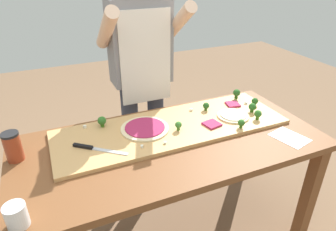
{
  "coord_description": "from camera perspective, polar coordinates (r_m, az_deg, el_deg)",
  "views": [
    {
      "loc": [
        -0.57,
        -1.26,
        1.67
      ],
      "look_at": [
        0.04,
        0.14,
        0.85
      ],
      "focal_mm": 31.73,
      "sensor_mm": 36.0,
      "label": 1
    }
  ],
  "objects": [
    {
      "name": "cheese_crumble_a",
      "position": [
        1.58,
        -0.56,
        -5.26
      ],
      "size": [
        0.02,
        0.02,
        0.01
      ],
      "primitive_type": "cube",
      "rotation": [
        0.0,
        0.0,
        1.18
      ],
      "color": "silver",
      "rests_on": "cutting_board"
    },
    {
      "name": "broccoli_floret_front_left",
      "position": [
        1.76,
        -12.58,
        -1.03
      ],
      "size": [
        0.05,
        0.05,
        0.06
      ],
      "color": "#366618",
      "rests_on": "cutting_board"
    },
    {
      "name": "cook_center",
      "position": [
        2.06,
        -5.14,
        9.1
      ],
      "size": [
        0.54,
        0.39,
        1.67
      ],
      "color": "#333847",
      "rests_on": "ground"
    },
    {
      "name": "broccoli_floret_center_left",
      "position": [
        1.88,
        16.89,
        0.26
      ],
      "size": [
        0.04,
        0.04,
        0.06
      ],
      "color": "#366618",
      "rests_on": "cutting_board"
    },
    {
      "name": "chefs_knife",
      "position": [
        1.59,
        -14.3,
        -6.11
      ],
      "size": [
        0.25,
        0.21,
        0.02
      ],
      "color": "#B7BABF",
      "rests_on": "cutting_board"
    },
    {
      "name": "broccoli_floret_back_left",
      "position": [
        1.69,
        2.01,
        -1.86
      ],
      "size": [
        0.04,
        0.04,
        0.06
      ],
      "color": "#3F7220",
      "rests_on": "cutting_board"
    },
    {
      "name": "broccoli_floret_back_mid",
      "position": [
        1.76,
        13.91,
        -1.41
      ],
      "size": [
        0.04,
        0.04,
        0.05
      ],
      "color": "#366618",
      "rests_on": "cutting_board"
    },
    {
      "name": "cheese_crumble_b",
      "position": [
        1.79,
        -15.7,
        -2.09
      ],
      "size": [
        0.02,
        0.02,
        0.02
      ],
      "primitive_type": "cube",
      "rotation": [
        0.0,
        0.0,
        0.27
      ],
      "color": "white",
      "rests_on": "cutting_board"
    },
    {
      "name": "recipe_note",
      "position": [
        1.81,
        22.32,
        -3.92
      ],
      "size": [
        0.19,
        0.22,
        0.0
      ],
      "primitive_type": "cube",
      "rotation": [
        0.0,
        0.0,
        0.25
      ],
      "color": "white",
      "rests_on": "prep_table"
    },
    {
      "name": "cheese_crumble_c",
      "position": [
        1.56,
        -5.03,
        -5.92
      ],
      "size": [
        0.02,
        0.02,
        0.01
      ],
      "primitive_type": "cube",
      "rotation": [
        0.0,
        0.0,
        1.21
      ],
      "color": "white",
      "rests_on": "cutting_board"
    },
    {
      "name": "pizza_whole_beet_magenta",
      "position": [
        1.71,
        -4.45,
        -2.43
      ],
      "size": [
        0.28,
        0.28,
        0.02
      ],
      "color": "beige",
      "rests_on": "cutting_board"
    },
    {
      "name": "cheese_crumble_d",
      "position": [
        1.92,
        4.47,
        1.12
      ],
      "size": [
        0.02,
        0.02,
        0.01
      ],
      "primitive_type": "cube",
      "rotation": [
        0.0,
        0.0,
        1.49
      ],
      "color": "white",
      "rests_on": "cutting_board"
    },
    {
      "name": "cutting_board",
      "position": [
        1.75,
        0.83,
        -2.23
      ],
      "size": [
        1.37,
        0.45,
        0.02
      ],
      "primitive_type": "cube",
      "color": "tan",
      "rests_on": "prep_table"
    },
    {
      "name": "pizza_slice_center",
      "position": [
        1.77,
        8.42,
        -1.66
      ],
      "size": [
        0.1,
        0.1,
        0.01
      ],
      "primitive_type": "cube",
      "rotation": [
        0.0,
        0.0,
        0.19
      ],
      "color": "#9E234C",
      "rests_on": "cutting_board"
    },
    {
      "name": "broccoli_floret_front_right",
      "position": [
        1.96,
        15.9,
        1.56
      ],
      "size": [
        0.05,
        0.05,
        0.06
      ],
      "color": "#2C5915",
      "rests_on": "cutting_board"
    },
    {
      "name": "prep_table",
      "position": [
        1.7,
        0.57,
        -7.68
      ],
      "size": [
        1.69,
        0.8,
        0.77
      ],
      "color": "brown",
      "rests_on": "ground"
    },
    {
      "name": "broccoli_floret_center_right",
      "position": [
        1.92,
        7.32,
        1.84
      ],
      "size": [
        0.04,
        0.04,
        0.05
      ],
      "color": "#2C5915",
      "rests_on": "cutting_board"
    },
    {
      "name": "pizza_whole_cheese_artichoke",
      "position": [
        1.88,
        12.39,
        0.01
      ],
      "size": [
        0.2,
        0.2,
        0.02
      ],
      "color": "beige",
      "rests_on": "cutting_board"
    },
    {
      "name": "broccoli_floret_front_mid",
      "position": [
        2.05,
        16.35,
        2.63
      ],
      "size": [
        0.04,
        0.04,
        0.05
      ],
      "color": "#2C5915",
      "rests_on": "cutting_board"
    },
    {
      "name": "broccoli_floret_back_right",
      "position": [
        2.11,
        13.03,
        4.2
      ],
      "size": [
        0.05,
        0.05,
        0.07
      ],
      "color": "#2C5915",
      "rests_on": "cutting_board"
    },
    {
      "name": "flour_cup",
      "position": [
        1.3,
        -27.05,
        -16.98
      ],
      "size": [
        0.08,
        0.08,
        0.1
      ],
      "color": "white",
      "rests_on": "prep_table"
    },
    {
      "name": "cheese_crumble_e",
      "position": [
        2.07,
        14.75,
        2.35
      ],
      "size": [
        0.02,
        0.02,
        0.01
      ],
      "primitive_type": "cube",
      "rotation": [
        0.0,
        0.0,
        0.22
      ],
      "color": "white",
      "rests_on": "cutting_board"
    },
    {
      "name": "sauce_jar",
      "position": [
        1.65,
        -27.64,
        -5.32
      ],
      "size": [
        0.08,
        0.08,
        0.15
      ],
      "color": "#99381E",
      "rests_on": "prep_table"
    },
    {
      "name": "pizza_slice_far_right",
      "position": [
        2.03,
        12.32,
        2.12
      ],
      "size": [
        0.1,
        0.1,
        0.01
      ],
      "primitive_type": "cube",
      "rotation": [
        0.0,
        0.0,
        -0.18
      ],
      "color": "#9E234C",
      "rests_on": "cutting_board"
    }
  ]
}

